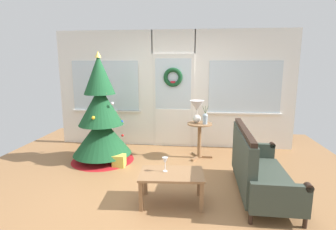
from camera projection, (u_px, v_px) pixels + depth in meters
ground_plane at (161, 186)px, 4.06m from camera, size 6.76×6.76×0.00m
back_wall_with_door at (173, 89)px, 5.85m from camera, size 5.20×0.19×2.55m
christmas_tree at (101, 121)px, 5.01m from camera, size 1.19×1.19×2.06m
settee_sofa at (256, 169)px, 3.75m from camera, size 0.75×1.66×0.96m
side_table at (199, 133)px, 5.19m from camera, size 0.50×0.48×0.70m
table_lamp at (197, 108)px, 5.15m from camera, size 0.28×0.28×0.44m
flower_vase at (205, 118)px, 5.06m from camera, size 0.11×0.10×0.35m
coffee_table at (172, 177)px, 3.51m from camera, size 0.87×0.58×0.42m
wine_glass at (165, 161)px, 3.52m from camera, size 0.08×0.08×0.20m
gift_box at (119, 161)px, 4.81m from camera, size 0.22×0.20×0.22m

